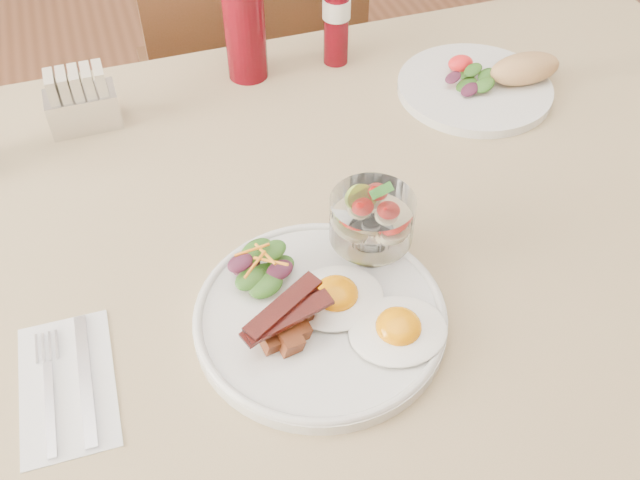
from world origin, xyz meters
TOP-DOWN VIEW (x-y plane):
  - table at (0.00, 0.00)m, footprint 1.33×0.88m
  - chair_far at (0.00, 0.66)m, footprint 0.42×0.42m
  - main_plate at (-0.12, -0.16)m, footprint 0.28×0.28m
  - fried_eggs at (-0.07, -0.18)m, footprint 0.18×0.19m
  - bacon_potato_pile at (-0.16, -0.17)m, footprint 0.10×0.07m
  - side_salad at (-0.17, -0.09)m, footprint 0.08×0.08m
  - fruit_cup at (-0.03, -0.09)m, footprint 0.10×0.10m
  - second_plate at (0.27, 0.19)m, footprint 0.26×0.24m
  - ketchup_bottle at (-0.07, 0.35)m, footprint 0.07×0.07m
  - hot_sauce_bottle at (0.07, 0.34)m, footprint 0.05×0.05m
  - sugar_caddy at (-0.33, 0.29)m, footprint 0.10×0.06m
  - napkin_cutlery at (-0.39, -0.15)m, footprint 0.10×0.18m

SIDE VIEW (x-z plane):
  - chair_far at x=0.00m, z-range 0.06..0.99m
  - table at x=0.00m, z-range 0.29..1.04m
  - napkin_cutlery at x=-0.39m, z-range 0.75..0.76m
  - main_plate at x=-0.12m, z-range 0.75..0.77m
  - second_plate at x=0.27m, z-range 0.74..0.80m
  - fried_eggs at x=-0.07m, z-range 0.76..0.79m
  - side_salad at x=-0.17m, z-range 0.76..0.81m
  - bacon_potato_pile at x=-0.16m, z-range 0.77..0.81m
  - sugar_caddy at x=-0.33m, z-range 0.75..0.84m
  - fruit_cup at x=-0.03m, z-range 0.77..0.87m
  - hot_sauce_bottle at x=0.07m, z-range 0.75..0.90m
  - ketchup_bottle at x=-0.07m, z-range 0.75..0.93m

